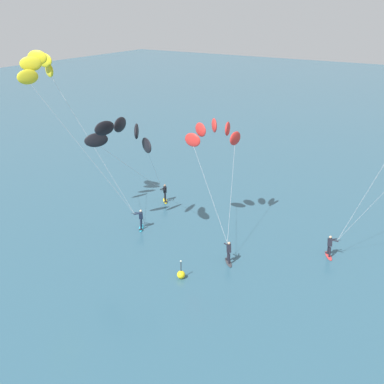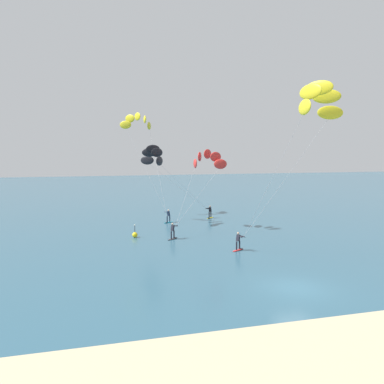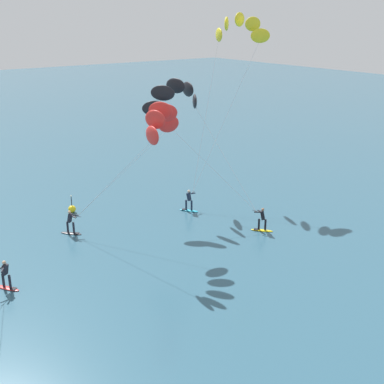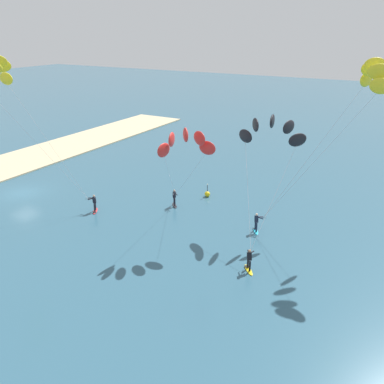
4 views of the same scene
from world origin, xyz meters
name	(u,v)px [view 4 (image 4 of 4)]	position (x,y,z in m)	size (l,w,h in m)	color
ground_plane	(23,193)	(0.00, 0.00, 0.00)	(240.00, 240.00, 0.00)	#2D566B
kitesurfer_mid_water	(185,146)	(-0.32, 19.64, 7.70)	(7.49, 6.88, 9.17)	#333338
kitesurfer_far_out	(368,82)	(-6.52, 31.38, 12.53)	(6.14, 9.17, 14.25)	#23ADD1
kitesurfer_downwind	(271,134)	(-5.28, 24.80, 8.15)	(9.85, 5.65, 9.72)	yellow
marker_buoy	(207,194)	(-8.68, 17.34, 0.30)	(0.56, 0.56, 1.38)	yellow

